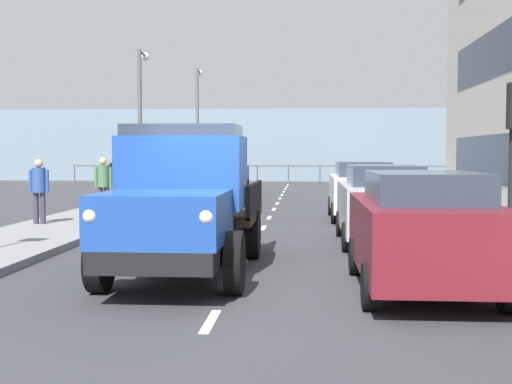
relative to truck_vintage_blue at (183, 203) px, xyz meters
The scene contains 19 objects.
ground_plane 11.30m from the truck_vintage_blue, 94.29° to the right, with size 80.00×80.00×0.00m, color #38383D.
sidewalk_left 12.71m from the truck_vintage_blue, 117.80° to the right, with size 2.68×42.54×0.15m, color gray.
sidewalk_right 12.02m from the truck_vintage_blue, 69.34° to the right, with size 2.68×42.54×0.15m, color gray.
road_centreline_markings 11.32m from the truck_vintage_blue, 94.28° to the right, with size 0.12×39.61×0.01m.
sea_horizon 35.51m from the truck_vintage_blue, 91.36° to the right, with size 80.00×0.80×5.00m, color gray.
seawall_railing 31.89m from the truck_vintage_blue, 91.51° to the right, with size 28.08×0.08×1.20m.
truck_vintage_blue is the anchor object (origin of this frame).
car_maroon_kerbside_near 3.73m from the truck_vintage_blue, 166.16° to the left, with size 1.88×3.98×1.72m.
car_silver_kerbside_1 5.43m from the truck_vintage_blue, 131.78° to the right, with size 1.86×3.98×1.72m.
car_white_kerbside_2 9.98m from the truck_vintage_blue, 111.24° to the right, with size 1.90×3.89×1.72m.
car_grey_oppositeside_0 11.14m from the truck_vintage_blue, 80.00° to the right, with size 1.95×4.07×1.72m.
car_black_oppositeside_1 16.33m from the truck_vintage_blue, 83.19° to the right, with size 1.91×4.39×1.72m.
car_navy_oppositeside_2 22.39m from the truck_vintage_blue, 85.04° to the right, with size 1.90×4.09×1.72m.
pedestrian_by_lamp 7.86m from the truck_vintage_blue, 51.32° to the right, with size 0.53×0.34×1.67m.
pedestrian_with_bag 9.67m from the truck_vintage_blue, 65.29° to the right, with size 0.53×0.34×1.69m.
pedestrian_near_railing 11.62m from the truck_vintage_blue, 68.71° to the right, with size 0.53×0.34×1.78m.
pedestrian_in_dark_coat 14.27m from the truck_vintage_blue, 71.17° to the right, with size 0.53×0.34×1.80m.
lamp_post_promenade 14.83m from the truck_vintage_blue, 73.33° to the right, with size 0.32×1.14×5.66m.
lamp_post_far 26.56m from the truck_vintage_blue, 81.21° to the right, with size 0.32×1.14×6.48m.
Camera 1 is at (-1.12, 9.65, 2.00)m, focal length 46.57 mm.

